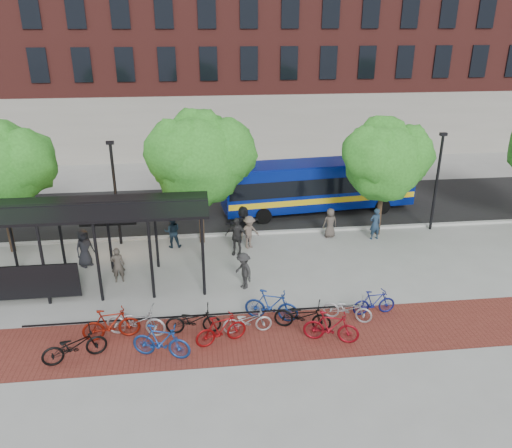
{
  "coord_description": "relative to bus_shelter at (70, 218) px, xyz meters",
  "views": [
    {
      "loc": [
        -2.98,
        -19.49,
        10.19
      ],
      "look_at": [
        -0.53,
        1.46,
        1.6
      ],
      "focal_mm": 35.0,
      "sensor_mm": 36.0,
      "label": 1
    }
  ],
  "objects": [
    {
      "name": "asphalt_street",
      "position": [
        8.13,
        8.48,
        -2.99
      ],
      "size": [
        160.0,
        8.0,
        0.01
      ],
      "primitive_type": "cube",
      "color": "black",
      "rests_on": "ground"
    },
    {
      "name": "pedestrian_0",
      "position": [
        -0.09,
        1.82,
        -2.13
      ],
      "size": [
        0.99,
        0.99,
        1.74
      ],
      "primitive_type": "imported",
      "rotation": [
        0.0,
        0.0,
        0.79
      ],
      "color": "black",
      "rests_on": "ground"
    },
    {
      "name": "lamp_post_left",
      "position": [
        1.13,
        4.08,
        -0.25
      ],
      "size": [
        0.35,
        0.2,
        5.12
      ],
      "color": "black",
      "rests_on": "ground"
    },
    {
      "name": "curb",
      "position": [
        8.13,
        4.48,
        -2.94
      ],
      "size": [
        160.0,
        0.25,
        0.12
      ],
      "primitive_type": "cube",
      "color": "#B7B7B2",
      "rests_on": "ground"
    },
    {
      "name": "bike_1",
      "position": [
        1.9,
        -4.03,
        -2.41
      ],
      "size": [
        2.0,
        0.8,
        1.17
      ],
      "primitive_type": "imported",
      "rotation": [
        0.0,
        0.0,
        1.7
      ],
      "color": "maroon",
      "rests_on": "ground"
    },
    {
      "name": "bike_rack_rail",
      "position": [
        4.83,
        -3.62,
        -3.0
      ],
      "size": [
        12.0,
        0.05,
        0.95
      ],
      "primitive_type": "cube",
      "color": "black",
      "rests_on": "ground"
    },
    {
      "name": "bike_2",
      "position": [
        2.71,
        -3.89,
        -2.44
      ],
      "size": [
        2.24,
        1.2,
        1.12
      ],
      "primitive_type": "imported",
      "rotation": [
        0.0,
        0.0,
        1.34
      ],
      "color": "#A2A2A5",
      "rests_on": "ground"
    },
    {
      "name": "pedestrian_5",
      "position": [
        7.17,
        3.64,
        -2.07
      ],
      "size": [
        1.8,
        0.93,
        1.86
      ],
      "primitive_type": "imported",
      "rotation": [
        0.0,
        0.0,
        3.37
      ],
      "color": "black",
      "rests_on": "ground"
    },
    {
      "name": "bike_9",
      "position": [
        9.36,
        -5.06,
        -2.43
      ],
      "size": [
        1.98,
        1.11,
        1.15
      ],
      "primitive_type": "imported",
      "rotation": [
        0.0,
        0.0,
        1.25
      ],
      "color": "maroon",
      "rests_on": "ground"
    },
    {
      "name": "bike_8",
      "position": [
        8.55,
        -4.2,
        -2.46
      ],
      "size": [
        2.16,
        1.35,
        1.07
      ],
      "primitive_type": "imported",
      "rotation": [
        0.0,
        0.0,
        1.23
      ],
      "color": "black",
      "rests_on": "ground"
    },
    {
      "name": "ground",
      "position": [
        8.13,
        0.48,
        -3.0
      ],
      "size": [
        160.0,
        160.0,
        0.0
      ],
      "primitive_type": "plane",
      "color": "#9E9E99",
      "rests_on": "ground"
    },
    {
      "name": "bike_5",
      "position": [
        5.63,
        -4.73,
        -2.45
      ],
      "size": [
        1.89,
        1.04,
        1.09
      ],
      "primitive_type": "imported",
      "rotation": [
        0.0,
        0.0,
        1.88
      ],
      "color": "maroon",
      "rests_on": "ground"
    },
    {
      "name": "tree_b",
      "position": [
        5.23,
        3.83,
        1.46
      ],
      "size": [
        5.15,
        4.2,
        6.47
      ],
      "color": "#382619",
      "rests_on": "ground"
    },
    {
      "name": "bike_4",
      "position": [
        4.7,
        -3.99,
        -2.49
      ],
      "size": [
        1.97,
        0.76,
        1.02
      ],
      "primitive_type": "imported",
      "rotation": [
        0.0,
        0.0,
        1.53
      ],
      "color": "black",
      "rests_on": "ground"
    },
    {
      "name": "pedestrian_3",
      "position": [
        7.38,
        2.86,
        -2.18
      ],
      "size": [
        1.22,
        1.04,
        1.63
      ],
      "primitive_type": "imported",
      "rotation": [
        0.0,
        0.0,
        0.5
      ],
      "color": "brown",
      "rests_on": "ground"
    },
    {
      "name": "bike_6",
      "position": [
        6.58,
        -4.18,
        -2.54
      ],
      "size": [
        1.77,
        0.68,
        0.92
      ],
      "primitive_type": "imported",
      "rotation": [
        0.0,
        0.0,
        1.61
      ],
      "color": "#AEAEB1",
      "rests_on": "ground"
    },
    {
      "name": "pedestrian_2",
      "position": [
        3.71,
        3.38,
        -2.18
      ],
      "size": [
        0.81,
        0.64,
        1.63
      ],
      "primitive_type": "imported",
      "rotation": [
        0.0,
        0.0,
        3.17
      ],
      "color": "#1A2D3E",
      "rests_on": "ground"
    },
    {
      "name": "bus_shelter",
      "position": [
        0.0,
        0.0,
        0.0
      ],
      "size": [
        10.6,
        3.07,
        3.6
      ],
      "color": "black",
      "rests_on": "ground"
    },
    {
      "name": "pedestrian_6",
      "position": [
        11.58,
        3.69,
        -2.24
      ],
      "size": [
        0.81,
        0.59,
        1.53
      ],
      "primitive_type": "imported",
      "rotation": [
        0.0,
        0.0,
        3.29
      ],
      "color": "#483F39",
      "rests_on": "ground"
    },
    {
      "name": "bike_3",
      "position": [
        3.67,
        -5.26,
        -2.4
      ],
      "size": [
        2.06,
        1.13,
        1.19
      ],
      "primitive_type": "imported",
      "rotation": [
        0.0,
        0.0,
        1.27
      ],
      "color": "navy",
      "rests_on": "ground"
    },
    {
      "name": "building_brick",
      "position": [
        18.13,
        26.48,
        7.0
      ],
      "size": [
        55.0,
        14.0,
        20.0
      ],
      "primitive_type": "cube",
      "color": "maroon",
      "rests_on": "ground"
    },
    {
      "name": "bike_11",
      "position": [
        11.39,
        -3.56,
        -2.5
      ],
      "size": [
        1.68,
        0.58,
        0.99
      ],
      "primitive_type": "imported",
      "rotation": [
        0.0,
        0.0,
        1.64
      ],
      "color": "navy",
      "rests_on": "ground"
    },
    {
      "name": "bus",
      "position": [
        11.8,
        7.39,
        -1.32
      ],
      "size": [
        11.03,
        3.48,
        2.93
      ],
      "rotation": [
        0.0,
        0.0,
        0.1
      ],
      "color": "navy",
      "rests_on": "ground"
    },
    {
      "name": "pedestrian_4",
      "position": [
        6.71,
        2.21,
        -2.08
      ],
      "size": [
        1.16,
        0.79,
        1.83
      ],
      "primitive_type": "imported",
      "rotation": [
        0.0,
        0.0,
        5.93
      ],
      "color": "#282828",
      "rests_on": "ground"
    },
    {
      "name": "brick_strip",
      "position": [
        6.13,
        -4.52,
        -3.0
      ],
      "size": [
        24.0,
        3.0,
        0.01
      ],
      "primitive_type": "cube",
      "color": "maroon",
      "rests_on": "ground"
    },
    {
      "name": "bike_0",
      "position": [
        0.9,
        -5.07,
        -2.46
      ],
      "size": [
        2.16,
        1.35,
        1.07
      ],
      "primitive_type": "imported",
      "rotation": [
        0.0,
        0.0,
        1.91
      ],
      "color": "black",
      "rests_on": "ground"
    },
    {
      "name": "pedestrian_1",
      "position": [
        1.58,
        0.12,
        -2.22
      ],
      "size": [
        0.62,
        0.45,
        1.56
      ],
      "primitive_type": "imported",
      "rotation": [
        0.0,
        0.0,
        3.29
      ],
      "color": "#433D35",
      "rests_on": "ground"
    },
    {
      "name": "pedestrian_7",
      "position": [
        13.74,
        3.19,
        -2.18
      ],
      "size": [
        0.66,
        0.5,
        1.64
      ],
      "primitive_type": "imported",
      "rotation": [
        0.0,
        0.0,
        3.33
      ],
      "color": "#20334A",
      "rests_on": "ground"
    },
    {
      "name": "tree_c",
      "position": [
        14.22,
        3.83,
        1.06
      ],
      "size": [
        4.66,
        3.8,
        5.92
      ],
      "color": "#382619",
      "rests_on": "ground"
    },
    {
      "name": "pedestrian_9",
      "position": [
        6.75,
        -1.02,
        -2.22
      ],
      "size": [
        0.99,
        1.16,
        1.56
      ],
      "primitive_type": "imported",
      "rotation": [
        0.0,
        0.0,
        5.2
      ],
      "color": "#282828",
      "rests_on": "ground"
    },
    {
      "name": "bike_7",
      "position": [
        7.53,
        -3.49,
        -2.4
      ],
      "size": [
        2.07,
        1.23,
        1.2
      ],
      "primitive_type": "imported",
      "rotation": [
        0.0,
        0.0,
        1.22
      ],
      "color": "navy",
      "rests_on": "ground"
    },
    {
      "name": "lamp_post_right",
      "position": [
        17.13,
        4.08,
        -0.25
      ],
      "size": [
        0.35,
        0.2,
        5.12
      ],
      "color": "black",
      "rests_on": "ground"
    },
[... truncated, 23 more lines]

